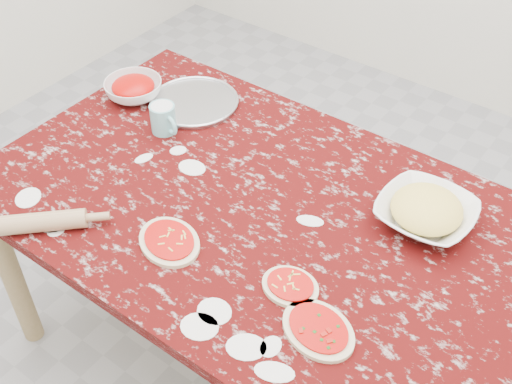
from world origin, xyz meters
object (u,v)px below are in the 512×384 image
object	(u,v)px
sauce_bowl	(134,89)
rolling_pin	(35,223)
cheese_bowl	(425,214)
flour_mug	(164,118)
pizza_tray	(194,102)
worktable	(256,225)

from	to	relation	value
sauce_bowl	rolling_pin	distance (m)	0.67
cheese_bowl	rolling_pin	xyz separation A→B (m)	(-0.84, -0.66, -0.00)
sauce_bowl	rolling_pin	bearing A→B (deg)	-68.69
cheese_bowl	sauce_bowl	bearing A→B (deg)	-178.34
sauce_bowl	flour_mug	xyz separation A→B (m)	(0.22, -0.08, 0.02)
pizza_tray	cheese_bowl	world-z (taller)	cheese_bowl
sauce_bowl	flour_mug	world-z (taller)	flour_mug
worktable	flour_mug	size ratio (longest dim) A/B	13.26
cheese_bowl	pizza_tray	bearing A→B (deg)	176.13
pizza_tray	flour_mug	world-z (taller)	flour_mug
pizza_tray	cheese_bowl	size ratio (longest dim) A/B	1.13
sauce_bowl	cheese_bowl	size ratio (longest dim) A/B	0.76
flour_mug	worktable	bearing A→B (deg)	-13.37
flour_mug	rolling_pin	world-z (taller)	flour_mug
pizza_tray	flour_mug	distance (m)	0.18
flour_mug	cheese_bowl	bearing A→B (deg)	7.52
cheese_bowl	flour_mug	world-z (taller)	flour_mug
worktable	flour_mug	xyz separation A→B (m)	(-0.45, 0.11, 0.13)
worktable	sauce_bowl	world-z (taller)	sauce_bowl
rolling_pin	flour_mug	bearing A→B (deg)	92.61
flour_mug	rolling_pin	size ratio (longest dim) A/B	0.44
cheese_bowl	worktable	bearing A→B (deg)	-152.05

